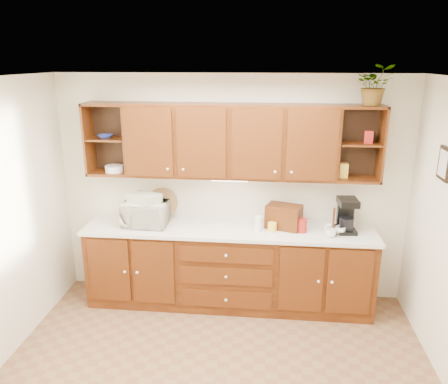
% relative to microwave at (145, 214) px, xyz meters
% --- Properties ---
extents(ceiling, '(4.00, 4.00, 0.00)m').
position_rel_microwave_xyz_m(ceiling, '(0.94, -1.42, 1.52)').
color(ceiling, white).
rests_on(ceiling, back_wall).
extents(back_wall, '(4.00, 0.00, 4.00)m').
position_rel_microwave_xyz_m(back_wall, '(0.94, 0.33, 0.22)').
color(back_wall, '#F1E8CA').
rests_on(back_wall, floor).
extents(base_cabinets, '(3.20, 0.60, 0.90)m').
position_rel_microwave_xyz_m(base_cabinets, '(0.94, 0.03, -0.63)').
color(base_cabinets, '#361406').
rests_on(base_cabinets, floor).
extents(countertop, '(3.24, 0.64, 0.04)m').
position_rel_microwave_xyz_m(countertop, '(0.94, 0.02, -0.16)').
color(countertop, white).
rests_on(countertop, base_cabinets).
extents(upper_cabinets, '(3.20, 0.33, 0.80)m').
position_rel_microwave_xyz_m(upper_cabinets, '(0.95, 0.17, 0.82)').
color(upper_cabinets, '#361406').
rests_on(upper_cabinets, back_wall).
extents(undercabinet_light, '(0.40, 0.05, 0.02)m').
position_rel_microwave_xyz_m(undercabinet_light, '(0.94, 0.11, 0.39)').
color(undercabinet_light, white).
rests_on(undercabinet_light, upper_cabinets).
extents(framed_picture, '(0.03, 0.24, 0.30)m').
position_rel_microwave_xyz_m(framed_picture, '(2.92, -0.52, 0.77)').
color(framed_picture, black).
rests_on(framed_picture, right_wall).
extents(wicker_basket, '(0.26, 0.26, 0.14)m').
position_rel_microwave_xyz_m(wicker_basket, '(-0.03, -0.01, -0.07)').
color(wicker_basket, '#A77945').
rests_on(wicker_basket, countertop).
extents(microwave, '(0.50, 0.34, 0.27)m').
position_rel_microwave_xyz_m(microwave, '(0.00, 0.00, 0.00)').
color(microwave, silver).
rests_on(microwave, countertop).
extents(towel_stack, '(0.39, 0.35, 0.10)m').
position_rel_microwave_xyz_m(towel_stack, '(0.00, 0.00, 0.18)').
color(towel_stack, '#EEE070').
rests_on(towel_stack, microwave).
extents(wine_bottle, '(0.09, 0.09, 0.32)m').
position_rel_microwave_xyz_m(wine_bottle, '(0.11, 0.11, 0.02)').
color(wine_bottle, black).
rests_on(wine_bottle, countertop).
extents(woven_tray, '(0.37, 0.11, 0.36)m').
position_rel_microwave_xyz_m(woven_tray, '(0.13, 0.27, -0.13)').
color(woven_tray, '#A77945').
rests_on(woven_tray, countertop).
extents(bread_box, '(0.43, 0.34, 0.26)m').
position_rel_microwave_xyz_m(bread_box, '(1.55, 0.09, -0.01)').
color(bread_box, '#361406').
rests_on(bread_box, countertop).
extents(mug_tree, '(0.25, 0.26, 0.30)m').
position_rel_microwave_xyz_m(mug_tree, '(2.07, -0.05, -0.09)').
color(mug_tree, '#361406').
rests_on(mug_tree, countertop).
extents(canister_red, '(0.13, 0.13, 0.15)m').
position_rel_microwave_xyz_m(canister_red, '(1.74, -0.02, -0.06)').
color(canister_red, '#A11F17').
rests_on(canister_red, countertop).
extents(canister_white, '(0.10, 0.10, 0.17)m').
position_rel_microwave_xyz_m(canister_white, '(1.27, -0.03, -0.05)').
color(canister_white, white).
rests_on(canister_white, countertop).
extents(canister_yellow, '(0.12, 0.12, 0.10)m').
position_rel_microwave_xyz_m(canister_yellow, '(1.42, -0.04, -0.09)').
color(canister_yellow, yellow).
rests_on(canister_yellow, countertop).
extents(coffee_maker, '(0.22, 0.27, 0.37)m').
position_rel_microwave_xyz_m(coffee_maker, '(2.22, 0.07, 0.04)').
color(coffee_maker, black).
rests_on(coffee_maker, countertop).
extents(bowl_stack, '(0.18, 0.18, 0.04)m').
position_rel_microwave_xyz_m(bowl_stack, '(-0.45, 0.15, 0.84)').
color(bowl_stack, '#283894').
rests_on(bowl_stack, upper_cabinets).
extents(plate_stack, '(0.27, 0.27, 0.07)m').
position_rel_microwave_xyz_m(plate_stack, '(-0.37, 0.14, 0.48)').
color(plate_stack, white).
rests_on(plate_stack, upper_cabinets).
extents(pantry_box_yellow, '(0.09, 0.07, 0.16)m').
position_rel_microwave_xyz_m(pantry_box_yellow, '(2.16, 0.15, 0.52)').
color(pantry_box_yellow, yellow).
rests_on(pantry_box_yellow, upper_cabinets).
extents(pantry_box_red, '(0.10, 0.09, 0.13)m').
position_rel_microwave_xyz_m(pantry_box_red, '(2.39, 0.14, 0.89)').
color(pantry_box_red, '#A11F17').
rests_on(pantry_box_red, upper_cabinets).
extents(potted_plant, '(0.38, 0.34, 0.41)m').
position_rel_microwave_xyz_m(potted_plant, '(2.39, 0.12, 1.42)').
color(potted_plant, '#999999').
rests_on(potted_plant, upper_cabinets).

